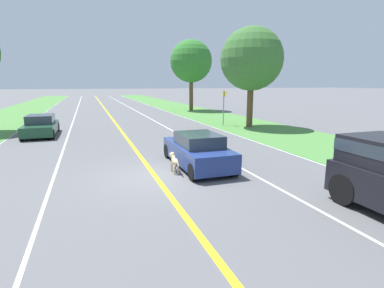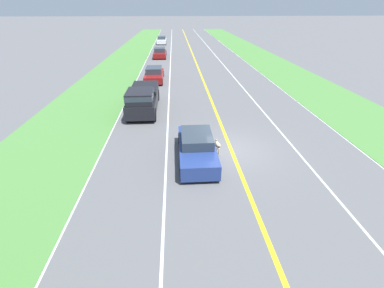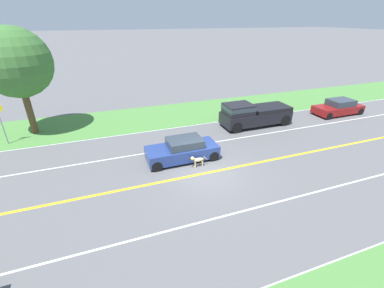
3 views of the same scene
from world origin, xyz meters
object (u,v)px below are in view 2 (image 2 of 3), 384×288
object	(u,v)px
dog	(218,145)
car_trailing_near	(154,75)
pickup_truck	(143,98)
car_trailing_mid	(160,53)
car_trailing_far	(162,40)
ego_car	(197,148)

from	to	relation	value
dog	car_trailing_near	bearing A→B (deg)	-73.58
pickup_truck	car_trailing_mid	xyz separation A→B (m)	(-0.20, -22.66, -0.37)
car_trailing_near	car_trailing_far	world-z (taller)	car_trailing_far
ego_car	car_trailing_near	world-z (taller)	ego_car
car_trailing_near	car_trailing_mid	bearing A→B (deg)	-89.90
car_trailing_near	ego_car	bearing A→B (deg)	101.23
dog	car_trailing_far	world-z (taller)	car_trailing_far
car_trailing_mid	car_trailing_near	bearing A→B (deg)	90.10
pickup_truck	car_trailing_far	distance (m)	38.14
car_trailing_mid	car_trailing_far	size ratio (longest dim) A/B	1.01
ego_car	pickup_truck	world-z (taller)	pickup_truck
car_trailing_mid	pickup_truck	bearing A→B (deg)	89.48
car_trailing_near	car_trailing_far	distance (m)	29.38
car_trailing_near	pickup_truck	bearing A→B (deg)	88.50
ego_car	pickup_truck	xyz separation A→B (m)	(3.36, -7.01, 0.34)
ego_car	car_trailing_far	xyz separation A→B (m)	(3.45, -45.15, 0.01)
car_trailing_mid	car_trailing_far	distance (m)	15.48
car_trailing_near	car_trailing_mid	world-z (taller)	same
ego_car	car_trailing_mid	xyz separation A→B (m)	(3.15, -29.67, -0.02)
ego_car	car_trailing_far	world-z (taller)	car_trailing_far
car_trailing_near	car_trailing_mid	xyz separation A→B (m)	(0.03, -13.91, -0.00)
pickup_truck	car_trailing_far	xyz separation A→B (m)	(0.09, -38.13, -0.33)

